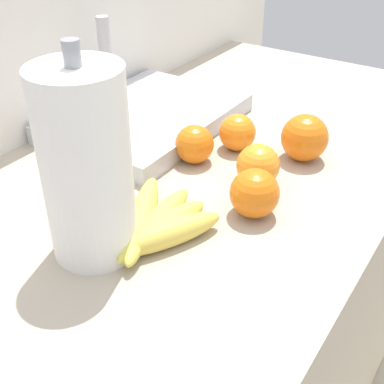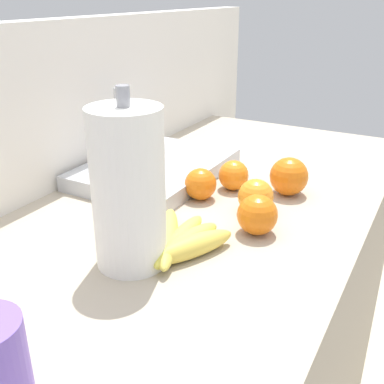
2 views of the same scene
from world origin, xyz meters
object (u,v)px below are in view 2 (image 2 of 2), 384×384
(orange_right, at_px, (200,184))
(orange_center, at_px, (234,175))
(orange_front, at_px, (257,215))
(orange_far_right, at_px, (289,176))
(paper_towel_roll, at_px, (128,189))
(banana_bunch, at_px, (181,242))
(orange_back_left, at_px, (256,197))
(sink_basin, at_px, (155,168))

(orange_right, relative_size, orange_center, 1.02)
(orange_right, xyz_separation_m, orange_front, (-0.08, -0.16, 0.00))
(orange_far_right, relative_size, paper_towel_roll, 0.29)
(banana_bunch, distance_m, orange_right, 0.22)
(orange_front, bearing_deg, orange_back_left, 23.86)
(orange_right, bearing_deg, orange_center, -25.74)
(orange_far_right, bearing_deg, orange_center, 105.77)
(banana_bunch, height_order, orange_right, orange_right)
(orange_center, distance_m, paper_towel_roll, 0.36)
(orange_far_right, height_order, paper_towel_roll, paper_towel_roll)
(orange_right, xyz_separation_m, orange_back_left, (-0.01, -0.13, 0.00))
(banana_bunch, xyz_separation_m, orange_center, (0.29, 0.03, 0.01))
(banana_bunch, relative_size, sink_basin, 0.55)
(banana_bunch, bearing_deg, paper_towel_roll, 141.42)
(orange_back_left, xyz_separation_m, orange_front, (-0.08, -0.03, 0.00))
(banana_bunch, height_order, orange_far_right, orange_far_right)
(orange_center, bearing_deg, orange_back_left, -135.47)
(orange_back_left, relative_size, paper_towel_roll, 0.25)
(orange_far_right, xyz_separation_m, paper_towel_roll, (-0.38, 0.13, 0.09))
(orange_back_left, relative_size, orange_far_right, 0.85)
(orange_center, relative_size, paper_towel_roll, 0.23)
(banana_bunch, distance_m, orange_far_right, 0.33)
(orange_center, relative_size, orange_front, 0.90)
(orange_right, relative_size, orange_front, 0.91)
(orange_right, xyz_separation_m, orange_center, (0.08, -0.04, -0.00))
(orange_back_left, distance_m, orange_center, 0.12)
(orange_right, distance_m, orange_center, 0.09)
(banana_bunch, height_order, orange_back_left, orange_back_left)
(orange_front, xyz_separation_m, sink_basin, (0.15, 0.32, -0.02))
(orange_far_right, xyz_separation_m, orange_front, (-0.20, -0.01, -0.00))
(orange_back_left, height_order, orange_front, orange_front)
(orange_front, xyz_separation_m, paper_towel_roll, (-0.19, 0.14, 0.09))
(orange_back_left, bearing_deg, orange_center, 44.53)
(orange_center, relative_size, sink_basin, 0.18)
(orange_back_left, distance_m, orange_front, 0.08)
(paper_towel_roll, bearing_deg, orange_right, 4.15)
(sink_basin, bearing_deg, paper_towel_roll, -152.33)
(orange_back_left, relative_size, orange_center, 1.06)
(banana_bunch, height_order, orange_center, orange_center)
(orange_right, height_order, paper_towel_roll, paper_towel_roll)
(orange_right, height_order, sink_basin, sink_basin)
(banana_bunch, distance_m, orange_center, 0.29)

